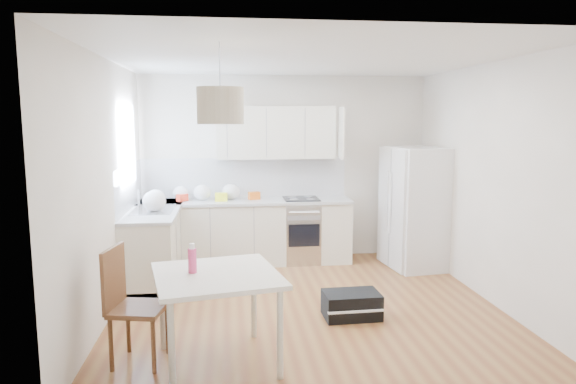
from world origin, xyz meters
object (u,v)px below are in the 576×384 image
object	(u,v)px
dining_chair	(139,306)
gym_bag	(351,305)
dining_table	(217,283)
refrigerator	(416,208)

from	to	relation	value
dining_chair	gym_bag	size ratio (longest dim) A/B	1.73
dining_table	dining_chair	world-z (taller)	dining_chair
dining_table	gym_bag	distance (m)	1.72
dining_table	dining_chair	bearing A→B (deg)	160.75
refrigerator	dining_chair	world-z (taller)	refrigerator
dining_table	dining_chair	xyz separation A→B (m)	(-0.66, 0.09, -0.20)
refrigerator	gym_bag	bearing A→B (deg)	-134.37
refrigerator	gym_bag	xyz separation A→B (m)	(-1.33, -1.73, -0.71)
dining_table	gym_bag	world-z (taller)	dining_table
dining_chair	refrigerator	bearing A→B (deg)	48.37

